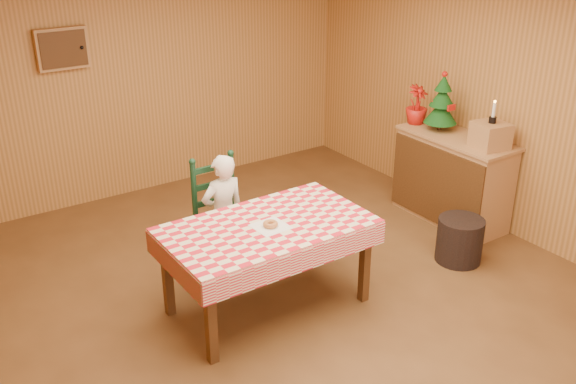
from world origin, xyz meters
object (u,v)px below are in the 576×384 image
object	(u,v)px
dining_table	(267,234)
ladder_chair	(221,218)
shelf_unit	(452,179)
seated_child	(223,214)
crate	(490,135)
storage_bin	(460,240)
christmas_tree	(442,104)

from	to	relation	value
dining_table	ladder_chair	world-z (taller)	ladder_chair
ladder_chair	shelf_unit	distance (m)	2.53
seated_child	crate	world-z (taller)	crate
dining_table	shelf_unit	size ratio (longest dim) A/B	1.34
shelf_unit	crate	distance (m)	0.71
ladder_chair	storage_bin	xyz separation A→B (m)	(1.90, -1.15, -0.29)
ladder_chair	storage_bin	world-z (taller)	ladder_chair
ladder_chair	storage_bin	distance (m)	2.24
ladder_chair	seated_child	world-z (taller)	seated_child
storage_bin	christmas_tree	bearing A→B (deg)	57.18
crate	christmas_tree	distance (m)	0.67
seated_child	shelf_unit	xyz separation A→B (m)	(2.48, -0.42, -0.10)
dining_table	ladder_chair	xyz separation A→B (m)	(-0.00, 0.79, -0.18)
seated_child	ladder_chair	bearing A→B (deg)	-90.00
ladder_chair	seated_child	distance (m)	0.08
christmas_tree	seated_child	bearing A→B (deg)	176.01
crate	ladder_chair	bearing A→B (deg)	160.52
ladder_chair	christmas_tree	world-z (taller)	christmas_tree
dining_table	storage_bin	bearing A→B (deg)	-10.79
shelf_unit	crate	world-z (taller)	crate
ladder_chair	crate	distance (m)	2.70
seated_child	shelf_unit	bearing A→B (deg)	170.31
dining_table	ladder_chair	size ratio (longest dim) A/B	1.53
ladder_chair	seated_child	size ratio (longest dim) A/B	0.96
ladder_chair	shelf_unit	bearing A→B (deg)	-10.96
shelf_unit	christmas_tree	world-z (taller)	christmas_tree
seated_child	storage_bin	distance (m)	2.22
seated_child	storage_bin	xyz separation A→B (m)	(1.90, -1.09, -0.35)
dining_table	christmas_tree	size ratio (longest dim) A/B	2.67
ladder_chair	christmas_tree	size ratio (longest dim) A/B	1.74
dining_table	seated_child	bearing A→B (deg)	90.00
seated_child	storage_bin	world-z (taller)	seated_child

